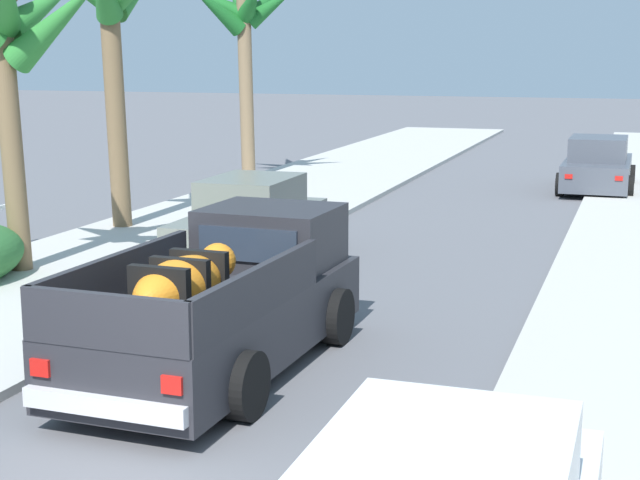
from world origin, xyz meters
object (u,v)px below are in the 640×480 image
Objects in this scene: pickup_truck at (226,303)px; car_right_mid at (598,166)px; palm_tree_left_fore at (112,11)px; palm_tree_left_mid at (8,27)px; car_left_near at (251,221)px; palm_tree_right_mid at (243,19)px.

pickup_truck is 1.23× the size of car_right_mid.
pickup_truck is 10.48m from palm_tree_left_fore.
car_right_mid is 0.80× the size of palm_tree_left_mid.
pickup_truck reaches higher than car_left_near.
car_right_mid is 0.71× the size of palm_tree_right_mid.
car_left_near is at bearing 42.75° from palm_tree_left_mid.
palm_tree_right_mid is (-10.23, -1.18, 4.09)m from car_right_mid.
palm_tree_left_mid reaches higher than car_left_near.
pickup_truck is at bearing -101.42° from car_right_mid.
palm_tree_right_mid reaches higher than car_right_mid.
palm_tree_right_mid reaches higher than palm_tree_left_mid.
car_left_near is 5.67m from palm_tree_left_fore.
palm_tree_left_mid is (-3.09, -2.86, 3.55)m from car_left_near.
palm_tree_left_mid is at bearing -84.07° from palm_tree_right_mid.
pickup_truck is 6.54m from car_left_near.
car_right_mid is at bearing 6.57° from palm_tree_right_mid.
palm_tree_right_mid is (-6.67, 16.43, 3.99)m from pickup_truck.
palm_tree_right_mid is at bearing 94.84° from palm_tree_left_fore.
palm_tree_left_fore is 1.00× the size of palm_tree_right_mid.
palm_tree_left_mid is (0.63, -4.43, -0.44)m from palm_tree_left_fore.
palm_tree_left_mid reaches higher than car_right_mid.
car_right_mid is 17.21m from palm_tree_left_mid.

